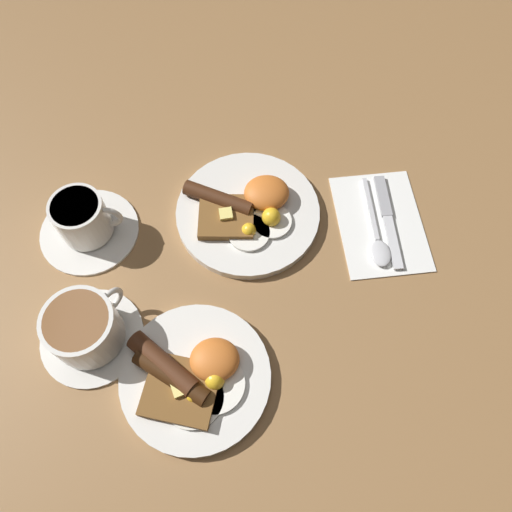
{
  "coord_description": "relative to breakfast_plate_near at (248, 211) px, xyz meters",
  "views": [
    {
      "loc": [
        0.01,
        0.42,
        0.69
      ],
      "look_at": [
        -0.01,
        0.09,
        0.03
      ],
      "focal_mm": 35.0,
      "sensor_mm": 36.0,
      "label": 1
    }
  ],
  "objects": [
    {
      "name": "teacup_near",
      "position": [
        0.25,
        0.02,
        0.02
      ],
      "size": [
        0.16,
        0.16,
        0.08
      ],
      "color": "silver",
      "rests_on": "ground_plane"
    },
    {
      "name": "knife",
      "position": [
        -0.22,
        0.01,
        -0.01
      ],
      "size": [
        0.02,
        0.17,
        0.01
      ],
      "rotation": [
        0.0,
        0.0,
        1.59
      ],
      "color": "silver",
      "rests_on": "napkin"
    },
    {
      "name": "breakfast_plate_near",
      "position": [
        0.0,
        0.0,
        0.0
      ],
      "size": [
        0.23,
        0.23,
        0.05
      ],
      "color": "silver",
      "rests_on": "ground_plane"
    },
    {
      "name": "teacup_far",
      "position": [
        0.23,
        0.2,
        0.02
      ],
      "size": [
        0.15,
        0.15,
        0.08
      ],
      "color": "silver",
      "rests_on": "ground_plane"
    },
    {
      "name": "napkin",
      "position": [
        -0.21,
        0.02,
        -0.01
      ],
      "size": [
        0.15,
        0.2,
        0.01
      ],
      "primitive_type": "cube",
      "rotation": [
        0.0,
        0.0,
        0.07
      ],
      "color": "white",
      "rests_on": "ground_plane"
    },
    {
      "name": "ground_plane",
      "position": [
        0.0,
        0.0,
        -0.01
      ],
      "size": [
        3.0,
        3.0,
        0.0
      ],
      "primitive_type": "plane",
      "color": "olive"
    },
    {
      "name": "breakfast_plate_far",
      "position": [
        0.08,
        0.26,
        0.0
      ],
      "size": [
        0.21,
        0.21,
        0.05
      ],
      "color": "silver",
      "rests_on": "ground_plane"
    },
    {
      "name": "spoon",
      "position": [
        -0.2,
        0.07,
        -0.01
      ],
      "size": [
        0.03,
        0.16,
        0.01
      ],
      "rotation": [
        0.0,
        0.0,
        1.61
      ],
      "color": "silver",
      "rests_on": "napkin"
    }
  ]
}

